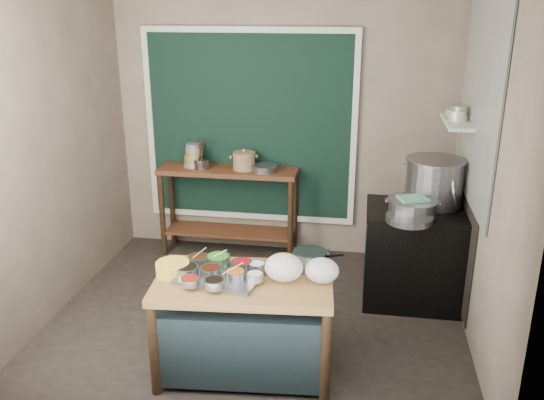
% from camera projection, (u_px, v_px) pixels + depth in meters
% --- Properties ---
extents(floor, '(3.50, 3.00, 0.02)m').
position_uv_depth(floor, '(257.00, 318.00, 5.01)').
color(floor, '#2D2722').
rests_on(floor, ground).
extents(back_wall, '(3.50, 0.02, 2.80)m').
position_uv_depth(back_wall, '(284.00, 123.00, 5.95)').
color(back_wall, gray).
rests_on(back_wall, floor).
extents(left_wall, '(0.02, 3.00, 2.80)m').
position_uv_depth(left_wall, '(50.00, 152.00, 4.81)').
color(left_wall, gray).
rests_on(left_wall, floor).
extents(right_wall, '(0.02, 3.00, 2.80)m').
position_uv_depth(right_wall, '(488.00, 172.00, 4.27)').
color(right_wall, gray).
rests_on(right_wall, floor).
extents(curtain_panel, '(2.10, 0.02, 1.90)m').
position_uv_depth(curtain_panel, '(250.00, 127.00, 5.98)').
color(curtain_panel, black).
rests_on(curtain_panel, back_wall).
extents(curtain_frame, '(2.22, 0.03, 2.02)m').
position_uv_depth(curtain_frame, '(250.00, 128.00, 5.97)').
color(curtain_frame, beige).
rests_on(curtain_frame, back_wall).
extents(tile_panel, '(0.02, 1.70, 1.70)m').
position_uv_depth(tile_panel, '(479.00, 99.00, 4.64)').
color(tile_panel, '#B2B2AA').
rests_on(tile_panel, right_wall).
extents(soot_patch, '(0.01, 1.30, 1.30)m').
position_uv_depth(soot_patch, '(462.00, 227.00, 5.11)').
color(soot_patch, black).
rests_on(soot_patch, right_wall).
extents(wall_shelf, '(0.22, 0.70, 0.03)m').
position_uv_depth(wall_shelf, '(457.00, 122.00, 5.02)').
color(wall_shelf, beige).
rests_on(wall_shelf, right_wall).
extents(prep_table, '(1.31, 0.83, 0.75)m').
position_uv_depth(prep_table, '(244.00, 325.00, 4.18)').
color(prep_table, olive).
rests_on(prep_table, floor).
extents(back_counter, '(1.45, 0.40, 0.95)m').
position_uv_depth(back_counter, '(229.00, 211.00, 6.13)').
color(back_counter, '#542F18').
rests_on(back_counter, floor).
extents(stove_block, '(0.90, 0.68, 0.85)m').
position_uv_depth(stove_block, '(416.00, 257.00, 5.17)').
color(stove_block, black).
rests_on(stove_block, floor).
extents(stove_top, '(0.92, 0.69, 0.03)m').
position_uv_depth(stove_top, '(420.00, 211.00, 5.02)').
color(stove_top, black).
rests_on(stove_top, stove_block).
extents(condiment_tray, '(0.63, 0.49, 0.03)m').
position_uv_depth(condiment_tray, '(221.00, 276.00, 4.06)').
color(condiment_tray, gray).
rests_on(condiment_tray, prep_table).
extents(condiment_bowls, '(0.63, 0.51, 0.07)m').
position_uv_depth(condiment_bowls, '(218.00, 269.00, 4.07)').
color(condiment_bowls, silver).
rests_on(condiment_bowls, condiment_tray).
extents(yellow_basin, '(0.31, 0.31, 0.09)m').
position_uv_depth(yellow_basin, '(173.00, 268.00, 4.11)').
color(yellow_basin, gold).
rests_on(yellow_basin, prep_table).
extents(saucepan, '(0.34, 0.34, 0.14)m').
position_uv_depth(saucepan, '(310.00, 260.00, 4.18)').
color(saucepan, gray).
rests_on(saucepan, prep_table).
extents(plastic_bag_a, '(0.27, 0.23, 0.20)m').
position_uv_depth(plastic_bag_a, '(284.00, 267.00, 4.00)').
color(plastic_bag_a, white).
rests_on(plastic_bag_a, prep_table).
extents(plastic_bag_b, '(0.28, 0.25, 0.18)m').
position_uv_depth(plastic_bag_b, '(322.00, 270.00, 3.98)').
color(plastic_bag_b, white).
rests_on(plastic_bag_b, prep_table).
extents(bowl_stack, '(0.22, 0.22, 0.25)m').
position_uv_depth(bowl_stack, '(194.00, 156.00, 6.02)').
color(bowl_stack, tan).
rests_on(bowl_stack, back_counter).
extents(utensil_cup, '(0.22, 0.22, 0.10)m').
position_uv_depth(utensil_cup, '(202.00, 164.00, 5.96)').
color(utensil_cup, gray).
rests_on(utensil_cup, back_counter).
extents(ceramic_crock, '(0.30, 0.30, 0.16)m').
position_uv_depth(ceramic_crock, '(244.00, 162.00, 5.91)').
color(ceramic_crock, brown).
rests_on(ceramic_crock, back_counter).
extents(wide_bowl, '(0.31, 0.31, 0.07)m').
position_uv_depth(wide_bowl, '(264.00, 168.00, 5.86)').
color(wide_bowl, gray).
rests_on(wide_bowl, back_counter).
extents(stock_pot, '(0.56, 0.56, 0.42)m').
position_uv_depth(stock_pot, '(434.00, 182.00, 5.07)').
color(stock_pot, gray).
rests_on(stock_pot, stove_top).
extents(pot_lid, '(0.20, 0.40, 0.39)m').
position_uv_depth(pot_lid, '(457.00, 187.00, 5.00)').
color(pot_lid, gray).
rests_on(pot_lid, stove_top).
extents(steamer, '(0.44, 0.44, 0.14)m').
position_uv_depth(steamer, '(412.00, 207.00, 4.86)').
color(steamer, gray).
rests_on(steamer, stove_top).
extents(green_cloth, '(0.28, 0.25, 0.02)m').
position_uv_depth(green_cloth, '(413.00, 198.00, 4.84)').
color(green_cloth, '#65AA81').
rests_on(green_cloth, steamer).
extents(shallow_pan, '(0.42, 0.42, 0.05)m').
position_uv_depth(shallow_pan, '(409.00, 219.00, 4.73)').
color(shallow_pan, gray).
rests_on(shallow_pan, stove_top).
extents(shelf_bowl_stack, '(0.16, 0.16, 0.13)m').
position_uv_depth(shelf_bowl_stack, '(458.00, 114.00, 4.99)').
color(shelf_bowl_stack, silver).
rests_on(shelf_bowl_stack, wall_shelf).
extents(shelf_bowl_green, '(0.19, 0.19, 0.05)m').
position_uv_depth(shelf_bowl_green, '(454.00, 112.00, 5.23)').
color(shelf_bowl_green, gray).
rests_on(shelf_bowl_green, wall_shelf).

